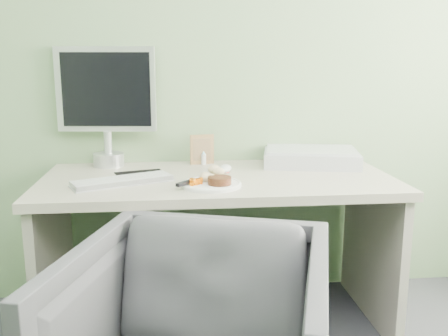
{
  "coord_description": "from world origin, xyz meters",
  "views": [
    {
      "loc": [
        -0.2,
        -0.6,
        1.25
      ],
      "look_at": [
        0.02,
        1.5,
        0.8
      ],
      "focal_mm": 40.0,
      "sensor_mm": 36.0,
      "label": 1
    }
  ],
  "objects": [
    {
      "name": "wall_back",
      "position": [
        0.0,
        2.0,
        1.35
      ],
      "size": [
        3.5,
        0.0,
        3.5
      ],
      "primitive_type": "plane",
      "rotation": [
        1.57,
        0.0,
        0.0
      ],
      "color": "gray",
      "rests_on": "floor"
    },
    {
      "name": "desk",
      "position": [
        0.0,
        1.62,
        0.55
      ],
      "size": [
        1.6,
        0.75,
        0.73
      ],
      "color": "#B2AA95",
      "rests_on": "floor"
    },
    {
      "name": "plate",
      "position": [
        -0.04,
        1.45,
        0.74
      ],
      "size": [
        0.25,
        0.25,
        0.01
      ],
      "primitive_type": "cylinder",
      "color": "white",
      "rests_on": "desk"
    },
    {
      "name": "steak",
      "position": [
        -0.01,
        1.42,
        0.76
      ],
      "size": [
        0.12,
        0.12,
        0.03
      ],
      "primitive_type": "cylinder",
      "rotation": [
        0.0,
        0.0,
        0.22
      ],
      "color": "black",
      "rests_on": "plate"
    },
    {
      "name": "potato_pile",
      "position": [
        -0.01,
        1.5,
        0.77
      ],
      "size": [
        0.11,
        0.08,
        0.06
      ],
      "primitive_type": "ellipsoid",
      "rotation": [
        0.0,
        0.0,
        0.03
      ],
      "color": "tan",
      "rests_on": "plate"
    },
    {
      "name": "carrot_heap",
      "position": [
        -0.11,
        1.43,
        0.76
      ],
      "size": [
        0.06,
        0.05,
        0.04
      ],
      "primitive_type": "cube",
      "rotation": [
        0.0,
        0.0,
        0.11
      ],
      "color": "orange",
      "rests_on": "plate"
    },
    {
      "name": "steak_knife",
      "position": [
        -0.14,
        1.43,
        0.76
      ],
      "size": [
        0.15,
        0.18,
        0.02
      ],
      "rotation": [
        0.0,
        0.0,
        0.86
      ],
      "color": "silver",
      "rests_on": "plate"
    },
    {
      "name": "mousepad",
      "position": [
        -0.35,
        1.69,
        0.73
      ],
      "size": [
        0.27,
        0.25,
        0.0
      ],
      "primitive_type": "cube",
      "rotation": [
        0.0,
        0.0,
        0.29
      ],
      "color": "black",
      "rests_on": "desk"
    },
    {
      "name": "keyboard",
      "position": [
        -0.42,
        1.53,
        0.75
      ],
      "size": [
        0.44,
        0.29,
        0.02
      ],
      "primitive_type": "cube",
      "rotation": [
        0.0,
        0.0,
        0.42
      ],
      "color": "white",
      "rests_on": "desk"
    },
    {
      "name": "computer_mouse",
      "position": [
        0.04,
        1.71,
        0.75
      ],
      "size": [
        0.08,
        0.12,
        0.04
      ],
      "primitive_type": "ellipsoid",
      "rotation": [
        0.0,
        0.0,
        -0.29
      ],
      "color": "white",
      "rests_on": "desk"
    },
    {
      "name": "photo_frame",
      "position": [
        -0.05,
        1.92,
        0.81
      ],
      "size": [
        0.12,
        0.03,
        0.15
      ],
      "primitive_type": "cube",
      "rotation": [
        0.0,
        0.0,
        0.16
      ],
      "color": "olive",
      "rests_on": "desk"
    },
    {
      "name": "eyedrop_bottle",
      "position": [
        -0.05,
        1.91,
        0.76
      ],
      "size": [
        0.02,
        0.02,
        0.07
      ],
      "color": "white",
      "rests_on": "desk"
    },
    {
      "name": "scanner",
      "position": [
        0.5,
        1.84,
        0.77
      ],
      "size": [
        0.52,
        0.4,
        0.07
      ],
      "primitive_type": "cube",
      "rotation": [
        0.0,
        0.0,
        -0.21
      ],
      "color": "silver",
      "rests_on": "desk"
    },
    {
      "name": "monitor",
      "position": [
        -0.53,
        1.94,
        1.06
      ],
      "size": [
        0.49,
        0.15,
        0.59
      ],
      "rotation": [
        0.0,
        0.0,
        -0.11
      ],
      "color": "silver",
      "rests_on": "desk"
    }
  ]
}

